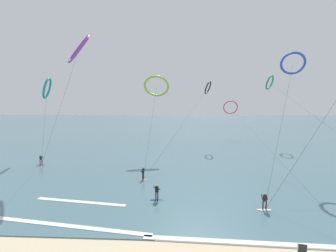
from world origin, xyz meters
TOP-DOWN VIEW (x-y plane):
  - sea_water at (0.00, 106.10)m, footprint 400.00×200.00m
  - surfer_magenta at (-21.06, 25.42)m, footprint 1.40×0.72m
  - surfer_coral at (-3.20, 19.14)m, footprint 1.40×0.66m
  - surfer_ivory at (9.53, 11.18)m, footprint 1.40×0.60m
  - surfer_navy at (-0.77, 12.87)m, footprint 1.40×0.72m
  - kite_charcoal at (8.26, 43.61)m, footprint 12.76×26.30m
  - kite_lime at (-2.86, 34.47)m, footprint 5.46×17.29m
  - kite_cobalt at (17.76, 24.03)m, footprint 10.13×14.32m
  - kite_emerald at (23.52, 46.32)m, footprint 3.48×39.78m
  - kite_violet at (-13.72, 24.71)m, footprint 10.24×6.17m
  - kite_crimson at (17.24, 59.21)m, footprint 4.74×51.30m
  - kite_teal at (-23.23, 31.76)m, footprint 3.53×8.57m
  - wave_crest_near at (7.27, 6.03)m, footprint 16.82×1.22m
  - wave_crest_mid at (-8.58, 7.75)m, footprint 16.23×2.78m
  - wave_crest_far at (-8.51, 12.06)m, footprint 9.68×1.78m

SIDE VIEW (x-z plane):
  - sea_water at x=0.00m, z-range 0.00..0.08m
  - wave_crest_near at x=7.27m, z-range 0.00..0.12m
  - wave_crest_mid at x=-8.58m, z-range 0.00..0.12m
  - wave_crest_far at x=-8.51m, z-range 0.00..0.12m
  - surfer_magenta at x=-21.06m, z-range -0.03..1.67m
  - surfer_coral at x=-3.20m, z-range -0.03..1.67m
  - surfer_ivory at x=9.53m, z-range -0.03..1.67m
  - surfer_navy at x=-0.77m, z-range -0.03..1.67m
  - kite_crimson at x=17.24m, z-range 3.56..14.81m
  - kite_teal at x=-23.23m, z-range 5.49..20.58m
  - kite_lime at x=-2.86m, z-range 5.71..21.60m
  - kite_charcoal at x=8.26m, z-range 6.16..21.65m
  - kite_emerald at x=23.52m, z-range 6.74..23.84m
  - kite_cobalt at x=17.76m, z-range 7.12..24.52m
  - kite_violet at x=-13.72m, z-range 8.03..28.71m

